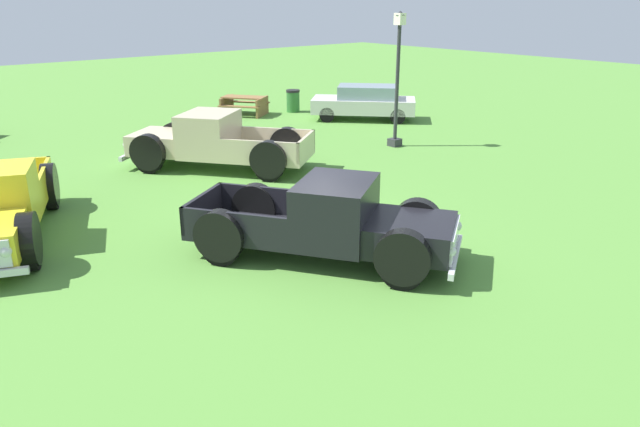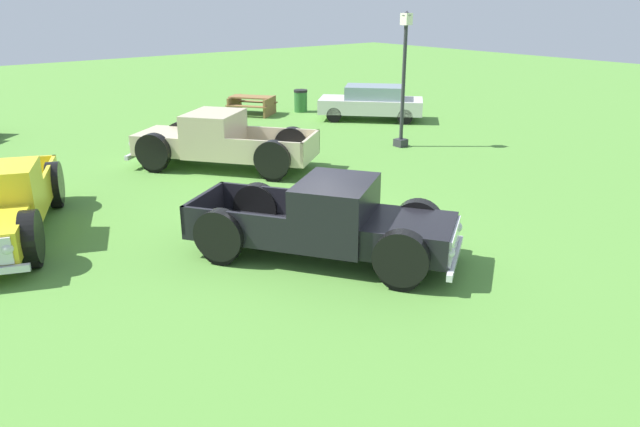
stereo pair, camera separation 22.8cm
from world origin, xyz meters
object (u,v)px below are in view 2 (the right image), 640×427
(lamp_post_far, at_px, (404,78))
(trash_can, at_px, (301,101))
(sedan_distant_b, at_px, (372,102))
(pickup_truck_foreground, at_px, (339,223))
(pickup_truck_behind_left, at_px, (213,141))
(picnic_table, at_px, (252,103))

(lamp_post_far, relative_size, trash_can, 4.56)
(sedan_distant_b, xyz_separation_m, trash_can, (-1.14, 3.26, -0.24))
(pickup_truck_foreground, bearing_deg, pickup_truck_behind_left, 78.78)
(lamp_post_far, bearing_deg, pickup_truck_behind_left, 165.20)
(pickup_truck_foreground, bearing_deg, picnic_table, 63.24)
(sedan_distant_b, xyz_separation_m, lamp_post_far, (-2.42, -3.96, 1.55))
(lamp_post_far, bearing_deg, picnic_table, 95.36)
(pickup_truck_foreground, xyz_separation_m, picnic_table, (6.90, 13.68, -0.25))
(pickup_truck_foreground, relative_size, pickup_truck_behind_left, 0.97)
(sedan_distant_b, distance_m, lamp_post_far, 4.89)
(picnic_table, distance_m, trash_can, 2.16)
(sedan_distant_b, bearing_deg, pickup_truck_foreground, -136.17)
(pickup_truck_foreground, relative_size, trash_can, 5.53)
(pickup_truck_foreground, height_order, trash_can, pickup_truck_foreground)
(pickup_truck_foreground, xyz_separation_m, sedan_distant_b, (10.07, 9.66, -0.02))
(sedan_distant_b, height_order, lamp_post_far, lamp_post_far)
(pickup_truck_foreground, bearing_deg, trash_can, 55.37)
(trash_can, bearing_deg, lamp_post_far, -100.02)
(pickup_truck_behind_left, height_order, trash_can, pickup_truck_behind_left)
(pickup_truck_foreground, xyz_separation_m, lamp_post_far, (7.65, 5.70, 1.53))
(pickup_truck_foreground, relative_size, lamp_post_far, 1.21)
(sedan_distant_b, height_order, trash_can, sedan_distant_b)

